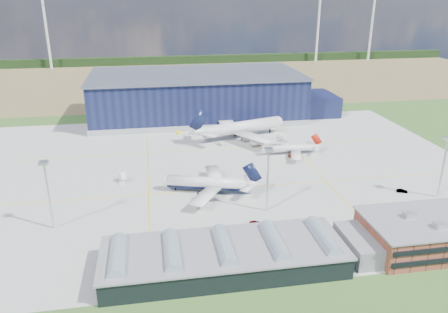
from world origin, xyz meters
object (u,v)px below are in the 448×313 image
(light_mast_center, at_px, (268,169))
(gse_van_c, at_px, (295,227))
(light_mast_west, at_px, (47,184))
(airliner_red, at_px, (289,145))
(gse_tug_c, at_px, (179,133))
(car_a, at_px, (255,222))
(light_mast_east, at_px, (445,158))
(airliner_widebody, at_px, (242,121))
(airliner_navy, at_px, (207,177))
(gse_cart_b, at_px, (221,144))
(hangar, at_px, (201,97))
(gse_tug_b, at_px, (317,230))
(gse_van_b, at_px, (282,137))
(airstair, at_px, (122,179))
(car_b, at_px, (402,191))
(ops_building, at_px, (442,231))

(light_mast_center, height_order, gse_van_c, light_mast_center)
(light_mast_west, distance_m, airliner_red, 108.53)
(gse_tug_c, distance_m, car_a, 101.81)
(light_mast_east, relative_size, airliner_widebody, 0.42)
(airliner_navy, xyz_separation_m, gse_cart_b, (14.15, 52.10, -5.64))
(airliner_red, bearing_deg, light_mast_center, 66.33)
(airliner_navy, relative_size, airliner_red, 1.32)
(hangar, height_order, airliner_widebody, hangar)
(hangar, bearing_deg, gse_tug_b, -82.15)
(hangar, distance_m, gse_van_b, 62.68)
(light_mast_west, relative_size, gse_cart_b, 7.68)
(gse_van_b, distance_m, gse_cart_b, 32.63)
(light_mast_east, distance_m, gse_van_b, 84.04)
(gse_cart_b, bearing_deg, airliner_widebody, -0.76)
(gse_tug_b, distance_m, car_a, 19.86)
(gse_tug_b, bearing_deg, airliner_navy, 153.97)
(airliner_red, xyz_separation_m, airstair, (-74.66, -18.75, -3.34))
(light_mast_west, distance_m, car_b, 124.94)
(car_a, bearing_deg, gse_tug_b, -105.67)
(airliner_red, distance_m, gse_cart_b, 34.26)
(light_mast_center, distance_m, airliner_red, 58.53)
(gse_tug_b, distance_m, gse_van_b, 91.60)
(airstair, distance_m, car_a, 60.48)
(gse_tug_b, height_order, gse_van_c, gse_van_c)
(hangar, xyz_separation_m, car_a, (1.09, -133.14, -10.99))
(airliner_red, relative_size, gse_tug_c, 10.11)
(ops_building, xyz_separation_m, car_b, (8.94, 35.38, -4.12))
(gse_cart_b, distance_m, car_a, 78.46)
(gse_cart_b, bearing_deg, light_mast_west, -171.74)
(hangar, bearing_deg, gse_van_b, -55.02)
(ops_building, distance_m, car_b, 36.72)
(hangar, xyz_separation_m, gse_tug_c, (-16.18, -32.80, -10.99))
(hangar, relative_size, airliner_red, 4.97)
(light_mast_center, bearing_deg, light_mast_west, 180.00)
(gse_tug_b, bearing_deg, ops_building, -1.07)
(gse_cart_b, bearing_deg, gse_van_b, -31.32)
(airliner_widebody, relative_size, gse_van_b, 11.76)
(airliner_red, distance_m, airliner_widebody, 32.46)
(light_mast_east, bearing_deg, gse_van_b, 116.37)
(light_mast_west, bearing_deg, airstair, 58.98)
(airliner_widebody, relative_size, gse_van_c, 10.64)
(gse_van_b, relative_size, car_b, 1.14)
(light_mast_center, xyz_separation_m, light_mast_east, (65.00, 0.00, 0.00))
(gse_van_b, bearing_deg, ops_building, -99.64)
(light_mast_west, relative_size, light_mast_east, 1.00)
(gse_cart_b, distance_m, gse_van_c, 85.24)
(airliner_widebody, distance_m, gse_cart_b, 17.74)
(gse_van_c, bearing_deg, gse_van_b, -6.30)
(light_mast_center, xyz_separation_m, airstair, (-50.00, 33.25, -14.01))
(airliner_navy, xyz_separation_m, gse_van_b, (46.52, 56.19, -5.22))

